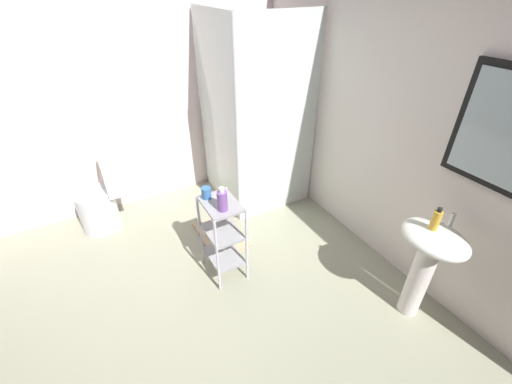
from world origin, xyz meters
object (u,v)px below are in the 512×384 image
object	(u,v)px
pedestal_sink	(428,256)
hand_soap_bottle	(436,220)
conditioner_bottle_purple	(222,200)
bath_mat	(221,234)
rinse_cup	(206,193)
toilet	(101,201)
shower_stall	(253,162)
storage_cart	(223,233)

from	to	relation	value
pedestal_sink	hand_soap_bottle	distance (m)	0.31
conditioner_bottle_purple	bath_mat	bearing A→B (deg)	161.52
pedestal_sink	rinse_cup	bearing A→B (deg)	-136.21
toilet	bath_mat	bearing A→B (deg)	52.92
shower_stall	hand_soap_bottle	bearing A→B (deg)	8.15
hand_soap_bottle	storage_cart	bearing A→B (deg)	-134.37
hand_soap_bottle	bath_mat	size ratio (longest dim) A/B	0.29
rinse_cup	pedestal_sink	bearing A→B (deg)	43.79
shower_stall	pedestal_sink	world-z (taller)	shower_stall
hand_soap_bottle	conditioner_bottle_purple	xyz separation A→B (m)	(-0.96, -1.10, -0.06)
toilet	hand_soap_bottle	size ratio (longest dim) A/B	4.44
rinse_cup	bath_mat	bearing A→B (deg)	145.70
hand_soap_bottle	rinse_cup	size ratio (longest dim) A/B	1.80
shower_stall	toilet	bearing A→B (deg)	-99.30
shower_stall	bath_mat	world-z (taller)	shower_stall
shower_stall	hand_soap_bottle	distance (m)	2.04
toilet	storage_cart	bearing A→B (deg)	34.46
storage_cart	rinse_cup	world-z (taller)	rinse_cup
shower_stall	rinse_cup	size ratio (longest dim) A/B	21.00
toilet	shower_stall	bearing A→B (deg)	80.70
conditioner_bottle_purple	bath_mat	distance (m)	1.00
hand_soap_bottle	rinse_cup	distance (m)	1.64
pedestal_sink	hand_soap_bottle	bearing A→B (deg)	-160.55
shower_stall	rinse_cup	distance (m)	1.22
pedestal_sink	conditioner_bottle_purple	size ratio (longest dim) A/B	4.12
pedestal_sink	bath_mat	bearing A→B (deg)	-148.88
storage_cart	bath_mat	distance (m)	0.64
hand_soap_bottle	bath_mat	bearing A→B (deg)	-148.66
storage_cart	hand_soap_bottle	world-z (taller)	hand_soap_bottle
shower_stall	conditioner_bottle_purple	distance (m)	1.35
toilet	conditioner_bottle_purple	bearing A→B (deg)	31.92
hand_soap_bottle	pedestal_sink	bearing A→B (deg)	19.45
conditioner_bottle_purple	rinse_cup	size ratio (longest dim) A/B	2.06
storage_cart	hand_soap_bottle	xyz separation A→B (m)	(1.05, 1.08, 0.45)
toilet	storage_cart	xyz separation A→B (m)	(1.19, 0.82, 0.12)
pedestal_sink	toilet	distance (m)	2.98
bath_mat	shower_stall	bearing A→B (deg)	126.89
shower_stall	storage_cart	world-z (taller)	shower_stall
pedestal_sink	hand_soap_bottle	xyz separation A→B (m)	(-0.03, -0.01, 0.31)
storage_cart	pedestal_sink	bearing A→B (deg)	45.08
shower_stall	conditioner_bottle_purple	xyz separation A→B (m)	(1.01, -0.81, 0.36)
pedestal_sink	conditioner_bottle_purple	distance (m)	1.51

